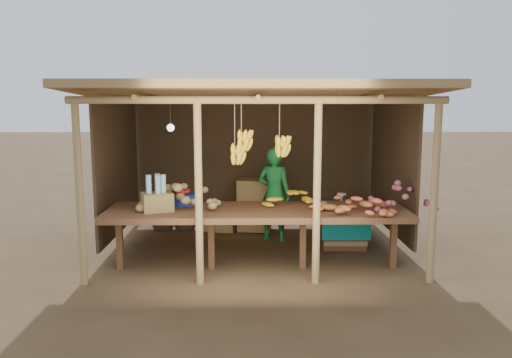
{
  "coord_description": "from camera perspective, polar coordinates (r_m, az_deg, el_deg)",
  "views": [
    {
      "loc": [
        -0.11,
        -7.3,
        2.17
      ],
      "look_at": [
        0.0,
        0.0,
        1.05
      ],
      "focal_mm": 35.0,
      "sensor_mm": 36.0,
      "label": 1
    }
  ],
  "objects": [
    {
      "name": "burlap_sacks",
      "position": [
        8.71,
        -9.36,
        -4.16
      ],
      "size": [
        0.79,
        0.42,
        0.56
      ],
      "color": "#463320",
      "rests_on": "ground"
    },
    {
      "name": "bottle_box",
      "position": [
        6.47,
        -11.25,
        -2.03
      ],
      "size": [
        0.46,
        0.41,
        0.48
      ],
      "color": "olive",
      "rests_on": "counter"
    },
    {
      "name": "sweet_potato_heap",
      "position": [
        6.34,
        11.27,
        -2.28
      ],
      "size": [
        1.04,
        0.79,
        0.36
      ],
      "primitive_type": null,
      "rotation": [
        0.0,
        0.0,
        -0.28
      ],
      "color": "#B65C2E",
      "rests_on": "counter"
    },
    {
      "name": "stall_structure",
      "position": [
        7.41,
        -0.04,
        6.84
      ],
      "size": [
        4.7,
        3.5,
        2.43
      ],
      "color": "#A68755",
      "rests_on": "ground"
    },
    {
      "name": "potato_heap",
      "position": [
        6.61,
        -8.31,
        -1.71
      ],
      "size": [
        1.17,
        0.86,
        0.37
      ],
      "primitive_type": null,
      "rotation": [
        0.0,
        0.0,
        -0.23
      ],
      "color": "#92784B",
      "rests_on": "counter"
    },
    {
      "name": "vendor",
      "position": [
        7.87,
        2.1,
        -1.74
      ],
      "size": [
        0.64,
        0.54,
        1.48
      ],
      "primitive_type": "imported",
      "rotation": [
        0.0,
        0.0,
        2.73
      ],
      "color": "#1A7832",
      "rests_on": "ground"
    },
    {
      "name": "onion_heap",
      "position": [
        6.76,
        16.47,
        -1.78
      ],
      "size": [
        0.98,
        0.67,
        0.36
      ],
      "primitive_type": null,
      "rotation": [
        0.0,
        0.0,
        -0.14
      ],
      "color": "#AC5368",
      "rests_on": "counter"
    },
    {
      "name": "tarp_crate",
      "position": [
        7.7,
        9.88,
        -5.09
      ],
      "size": [
        0.73,
        0.63,
        0.85
      ],
      "color": "brown",
      "rests_on": "ground"
    },
    {
      "name": "ground",
      "position": [
        7.61,
        0.0,
        -7.83
      ],
      "size": [
        60.0,
        60.0,
        0.0
      ],
      "primitive_type": "plane",
      "color": "brown",
      "rests_on": "ground"
    },
    {
      "name": "counter",
      "position": [
        6.51,
        0.13,
        -3.98
      ],
      "size": [
        3.9,
        1.05,
        0.8
      ],
      "color": "brown",
      "rests_on": "ground"
    },
    {
      "name": "carton_stack",
      "position": [
        8.48,
        -1.5,
        -3.43
      ],
      "size": [
        1.18,
        0.49,
        0.87
      ],
      "color": "olive",
      "rests_on": "ground"
    },
    {
      "name": "tomato_basin",
      "position": [
        6.87,
        -8.36,
        -2.15
      ],
      "size": [
        0.39,
        0.39,
        0.21
      ],
      "rotation": [
        0.0,
        0.0,
        0.1
      ],
      "color": "navy",
      "rests_on": "counter"
    },
    {
      "name": "banana_pile",
      "position": [
        6.71,
        3.83,
        -1.55
      ],
      "size": [
        0.69,
        0.48,
        0.35
      ],
      "primitive_type": null,
      "rotation": [
        0.0,
        0.0,
        -0.15
      ],
      "color": "yellow",
      "rests_on": "counter"
    }
  ]
}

